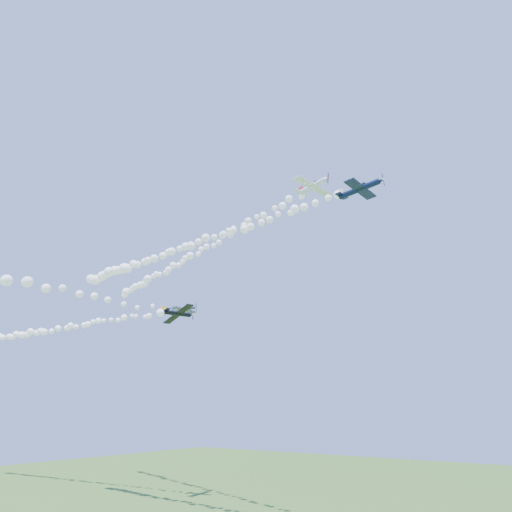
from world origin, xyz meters
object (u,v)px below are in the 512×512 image
Objects in this scene: plane_navy at (360,189)px; plane_black at (178,314)px; plane_grey at (184,309)px; plane_white at (313,186)px.

plane_black is at bearing -167.60° from plane_navy.
plane_navy reaches higher than plane_grey.
plane_white is 46.26m from plane_grey.
plane_grey is at bearing -179.21° from plane_white.
plane_white reaches higher than plane_grey.
plane_white is 10.53m from plane_navy.
plane_navy is 1.03× the size of plane_grey.
plane_navy is at bearing -74.38° from plane_black.
plane_navy is at bearing -22.30° from plane_grey.
plane_white reaches higher than plane_black.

